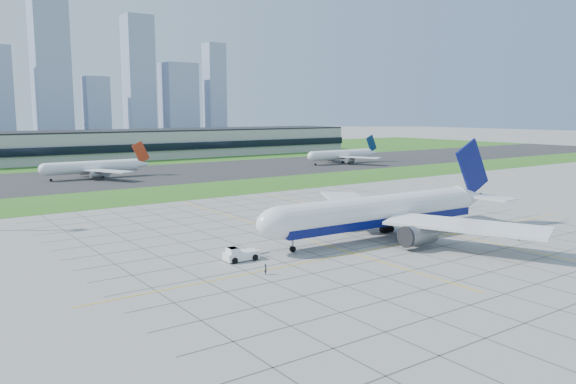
% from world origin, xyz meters
% --- Properties ---
extents(ground, '(1400.00, 1400.00, 0.00)m').
position_xyz_m(ground, '(0.00, 0.00, 0.00)').
color(ground, '#969691').
rests_on(ground, ground).
extents(grass_median, '(700.00, 35.00, 0.04)m').
position_xyz_m(grass_median, '(0.00, 90.00, 0.02)').
color(grass_median, '#2F6A1E').
rests_on(grass_median, ground).
extents(asphalt_taxiway, '(700.00, 75.00, 0.04)m').
position_xyz_m(asphalt_taxiway, '(0.00, 145.00, 0.03)').
color(asphalt_taxiway, '#383838').
rests_on(asphalt_taxiway, ground).
extents(grass_far, '(700.00, 145.00, 0.04)m').
position_xyz_m(grass_far, '(0.00, 255.00, 0.02)').
color(grass_far, '#2F6A1E').
rests_on(grass_far, ground).
extents(apron_markings, '(120.00, 130.00, 0.03)m').
position_xyz_m(apron_markings, '(0.43, 11.09, 0.02)').
color(apron_markings, '#474744').
rests_on(apron_markings, ground).
extents(terminal, '(260.00, 43.00, 15.80)m').
position_xyz_m(terminal, '(40.00, 229.87, 7.89)').
color(terminal, '#B7B7B2').
rests_on(terminal, ground).
extents(airliner, '(62.83, 63.58, 19.77)m').
position_xyz_m(airliner, '(3.31, 4.22, 5.41)').
color(airliner, white).
rests_on(airliner, ground).
extents(pushback_tug, '(8.85, 3.32, 2.45)m').
position_xyz_m(pushback_tug, '(-29.51, 5.72, 1.09)').
color(pushback_tug, white).
rests_on(pushback_tug, ground).
extents(crew_near, '(0.63, 0.74, 1.72)m').
position_xyz_m(crew_near, '(-30.47, -4.04, 0.86)').
color(crew_near, black).
rests_on(crew_near, ground).
extents(crew_far, '(0.99, 0.97, 1.61)m').
position_xyz_m(crew_far, '(24.14, -13.97, 0.81)').
color(crew_far, black).
rests_on(crew_far, ground).
extents(distant_jet_1, '(40.94, 42.66, 14.08)m').
position_xyz_m(distant_jet_1, '(-12.83, 144.69, 4.49)').
color(distant_jet_1, white).
rests_on(distant_jet_1, ground).
extents(distant_jet_2, '(42.95, 42.66, 14.08)m').
position_xyz_m(distant_jet_2, '(107.86, 136.49, 4.49)').
color(distant_jet_2, white).
rests_on(distant_jet_2, ground).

